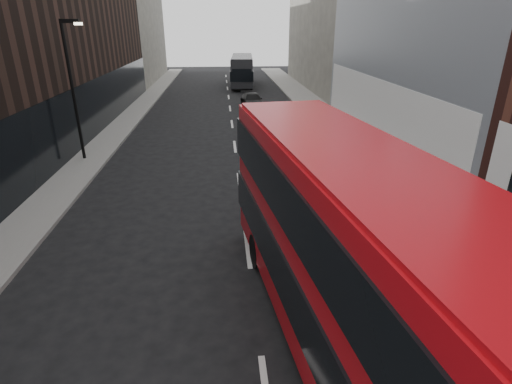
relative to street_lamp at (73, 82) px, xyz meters
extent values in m
cube|color=slate|center=(15.72, 7.00, -4.11)|extent=(3.00, 80.00, 0.15)
cube|color=slate|center=(0.22, 7.00, -4.11)|extent=(2.00, 80.00, 0.15)
cube|color=silver|center=(17.37, 3.00, -2.28)|extent=(0.35, 21.00, 3.80)
cube|color=#635F57|center=(19.72, 26.00, 4.82)|extent=(5.00, 24.00, 18.00)
cube|color=black|center=(-3.28, 12.00, 2.82)|extent=(5.00, 24.00, 14.00)
cube|color=#635F57|center=(-3.28, 34.00, 2.32)|extent=(5.00, 20.00, 13.00)
cylinder|color=black|center=(-0.08, 0.00, -0.53)|extent=(0.16, 0.16, 7.00)
cube|color=black|center=(0.32, 0.00, 2.87)|extent=(0.90, 0.15, 0.18)
cube|color=#FFF2CC|center=(0.72, 0.00, 2.75)|extent=(0.35, 0.22, 0.12)
cube|color=#B20A12|center=(10.08, -14.57, -1.67)|extent=(4.07, 11.74, 4.18)
cube|color=black|center=(10.08, -14.57, -2.35)|extent=(4.19, 11.80, 1.15)
cube|color=black|center=(10.08, -14.57, -0.58)|extent=(4.19, 11.80, 1.15)
cube|color=black|center=(9.33, -8.84, -2.20)|extent=(2.21, 0.36, 1.46)
cube|color=#B20A12|center=(10.08, -14.57, 0.45)|extent=(3.91, 11.27, 0.12)
cylinder|color=black|center=(8.46, -11.07, -3.66)|extent=(0.45, 1.08, 1.05)
cylinder|color=black|center=(10.75, -10.78, -3.66)|extent=(0.45, 1.08, 1.05)
cube|color=black|center=(10.06, 28.01, -2.31)|extent=(3.04, 10.69, 2.98)
cube|color=black|center=(10.06, 28.01, -2.50)|extent=(3.17, 10.75, 1.06)
cube|color=black|center=(9.73, 22.71, -2.36)|extent=(2.04, 0.20, 1.34)
cube|color=black|center=(10.38, 33.32, -2.36)|extent=(2.04, 0.20, 1.34)
cube|color=black|center=(10.06, 28.01, -0.79)|extent=(2.92, 10.26, 0.12)
cylinder|color=black|center=(9.22, 31.45, -3.70)|extent=(0.35, 0.98, 0.96)
cylinder|color=black|center=(11.31, 31.32, -3.70)|extent=(0.35, 0.98, 0.96)
cylinder|color=black|center=(8.80, 24.70, -3.70)|extent=(0.35, 0.98, 0.96)
cylinder|color=black|center=(10.90, 24.57, -3.70)|extent=(0.35, 0.98, 0.96)
imported|color=black|center=(12.31, -0.97, -3.47)|extent=(2.15, 4.33, 1.42)
imported|color=gray|center=(11.17, 5.91, -3.39)|extent=(2.03, 4.92, 1.59)
imported|color=black|center=(10.22, 14.42, -3.57)|extent=(2.09, 4.36, 1.23)
camera|label=1|loc=(7.52, -21.56, 2.74)|focal=28.00mm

